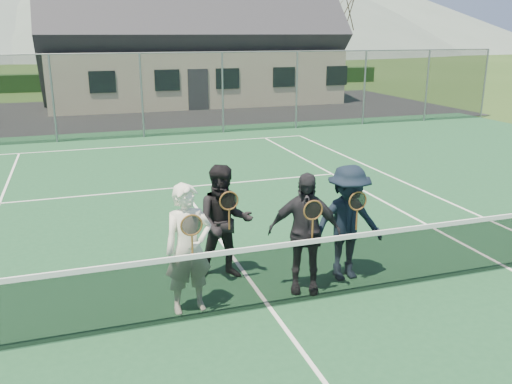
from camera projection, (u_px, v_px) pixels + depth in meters
ground at (127, 113)px, 25.73m from camera, size 220.00×220.00×0.00m
court_surface at (269, 308)px, 7.53m from camera, size 30.00×30.00×0.02m
tarmac_carpark at (37, 117)px, 24.51m from camera, size 40.00×12.00×0.01m
hedge_row at (108, 81)px, 36.48m from camera, size 40.00×1.20×1.10m
hill_east at (366, 15)px, 108.69m from camera, size 90.00×90.00×14.00m
court_markings at (269, 307)px, 7.53m from camera, size 11.03×23.83×0.01m
tennis_net at (270, 273)px, 7.38m from camera, size 11.68×0.08×1.10m
perimeter_fence at (142, 96)px, 19.38m from camera, size 30.07×0.07×3.02m
clubhouse at (189, 27)px, 29.45m from camera, size 15.60×8.20×7.70m
tree_c at (132, 0)px, 36.52m from camera, size 3.20×3.20×7.77m
tree_d at (271, 3)px, 39.56m from camera, size 3.20×3.20×7.77m
tree_e at (345, 4)px, 41.39m from camera, size 3.20×3.20×7.77m
player_a at (188, 249)px, 7.22m from camera, size 0.70×0.53×1.80m
player_b at (225, 223)px, 8.22m from camera, size 0.98×0.83×1.80m
player_c at (304, 233)px, 7.81m from camera, size 1.14×0.80×1.80m
player_d at (348, 223)px, 8.21m from camera, size 1.16×0.67×1.80m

